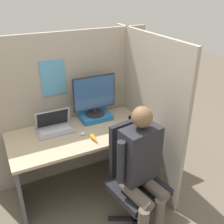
# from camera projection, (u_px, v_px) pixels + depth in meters

# --- Properties ---
(ground_plane) EXTENTS (12.00, 12.00, 0.00)m
(ground_plane) POSITION_uv_depth(u_px,v_px,m) (95.00, 208.00, 2.74)
(ground_plane) COLOR #665B4C
(cubicle_panel_back) EXTENTS (1.94, 0.05, 1.69)m
(cubicle_panel_back) POSITION_uv_depth(u_px,v_px,m) (68.00, 108.00, 2.94)
(cubicle_panel_back) COLOR gray
(cubicle_panel_back) RESTS_ON ground
(cubicle_panel_right) EXTENTS (0.04, 1.35, 1.69)m
(cubicle_panel_right) POSITION_uv_depth(u_px,v_px,m) (145.00, 111.00, 2.89)
(cubicle_panel_right) COLOR gray
(cubicle_panel_right) RESTS_ON ground
(desk) EXTENTS (1.44, 0.70, 0.74)m
(desk) POSITION_uv_depth(u_px,v_px,m) (81.00, 147.00, 2.78)
(desk) COLOR tan
(desk) RESTS_ON ground
(paper_box) EXTENTS (0.34, 0.25, 0.06)m
(paper_box) POSITION_uv_depth(u_px,v_px,m) (95.00, 116.00, 2.95)
(paper_box) COLOR #236BAD
(paper_box) RESTS_ON desk
(monitor) EXTENTS (0.48, 0.22, 0.45)m
(monitor) POSITION_uv_depth(u_px,v_px,m) (94.00, 95.00, 2.83)
(monitor) COLOR #232328
(monitor) RESTS_ON paper_box
(laptop) EXTENTS (0.36, 0.22, 0.23)m
(laptop) POSITION_uv_depth(u_px,v_px,m) (55.00, 127.00, 2.70)
(laptop) COLOR #99999E
(laptop) RESTS_ON desk
(mouse) EXTENTS (0.06, 0.04, 0.03)m
(mouse) POSITION_uv_depth(u_px,v_px,m) (83.00, 134.00, 2.64)
(mouse) COLOR silver
(mouse) RESTS_ON desk
(stapler) EXTENTS (0.04, 0.14, 0.04)m
(stapler) POSITION_uv_depth(u_px,v_px,m) (133.00, 120.00, 2.89)
(stapler) COLOR black
(stapler) RESTS_ON desk
(carrot_toy) EXTENTS (0.05, 0.15, 0.05)m
(carrot_toy) POSITION_uv_depth(u_px,v_px,m) (95.00, 139.00, 2.53)
(carrot_toy) COLOR orange
(carrot_toy) RESTS_ON desk
(office_chair) EXTENTS (0.54, 0.58, 0.99)m
(office_chair) POSITION_uv_depth(u_px,v_px,m) (134.00, 174.00, 2.48)
(office_chair) COLOR black
(office_chair) RESTS_ON ground
(person) EXTENTS (0.47, 0.49, 1.25)m
(person) POSITION_uv_depth(u_px,v_px,m) (142.00, 166.00, 2.24)
(person) COLOR brown
(person) RESTS_ON ground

